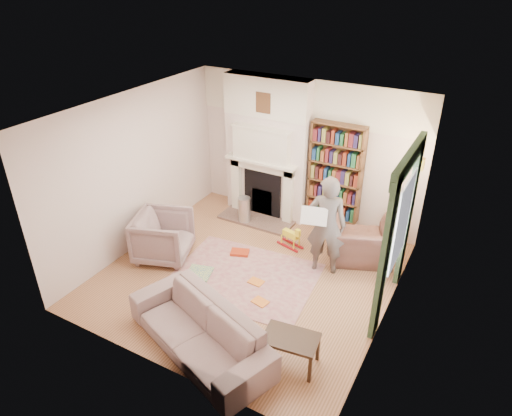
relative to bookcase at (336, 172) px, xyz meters
The scene contains 25 objects.
floor 2.51m from the bookcase, 107.05° to the right, with size 4.50×4.50×0.00m, color brown.
ceiling 2.75m from the bookcase, 107.05° to the right, with size 4.50×4.50×0.00m, color white.
wall_back 0.70m from the bookcase, 168.69° to the left, with size 4.50×4.50×0.00m, color beige.
wall_front 4.42m from the bookcase, 98.46° to the right, with size 4.50×4.50×0.00m, color beige.
wall_left 3.60m from the bookcase, 143.83° to the right, with size 4.50×4.50×0.00m, color beige.
wall_right 2.67m from the bookcase, 52.96° to the right, with size 4.50×4.50×0.00m, color beige.
fireplace 1.42m from the bookcase, behind, with size 1.70×0.58×2.80m.
bookcase is the anchor object (origin of this frame).
window 2.36m from the bookcase, 47.34° to the right, with size 0.02×0.90×1.30m, color silver.
curtain_left 2.87m from the bookcase, 57.36° to the right, with size 0.07×0.32×2.40m, color #2A4129.
curtain_right 1.86m from the bookcase, 33.35° to the right, with size 0.07×0.32×2.40m, color #2A4129.
pelmet 2.60m from the bookcase, 48.16° to the right, with size 0.09×1.70×0.24m, color #2A4129.
wall_sconce 1.68m from the bookcase, 24.19° to the right, with size 0.20×0.24×0.24m, color gold, non-canonical shape.
rug 2.61m from the bookcase, 106.97° to the right, with size 2.30×1.77×0.01m, color #BDA48F.
armchair_reading 1.40m from the bookcase, 43.11° to the right, with size 1.11×0.97×0.72m, color #482826.
armchair_left 3.34m from the bookcase, 132.85° to the right, with size 0.89×0.92×0.84m, color gray.
sofa 3.98m from the bookcase, 95.96° to the right, with size 2.26×0.88×0.66m, color gray.
man_reading 1.46m from the bookcase, 74.49° to the right, with size 0.63×0.42×1.74m, color #554B44.
newspaper 1.60m from the bookcase, 81.62° to the right, with size 0.42×0.02×0.29m, color white.
coffee_table 3.72m from the bookcase, 77.74° to the right, with size 0.70×0.45×0.45m, color #372713, non-canonical shape.
paraffin_heater 1.93m from the bookcase, 156.99° to the right, with size 0.24×0.24×0.55m, color #B2B5BA.
rocking_horse 1.46m from the bookcase, 111.77° to the right, with size 0.48×0.19×0.43m, color yellow, non-canonical shape.
board_game 3.10m from the bookcase, 118.62° to the right, with size 0.40×0.40×0.03m, color #E2E450.
game_box_lid 2.30m from the bookcase, 122.81° to the right, with size 0.32×0.21×0.05m, color #AF3114.
comic_annuals 2.73m from the bookcase, 96.64° to the right, with size 0.56×0.61×0.02m.
Camera 1 is at (3.09, -5.34, 4.66)m, focal length 32.00 mm.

